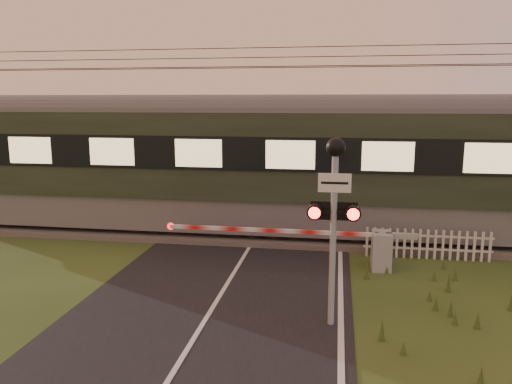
# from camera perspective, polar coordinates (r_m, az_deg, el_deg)

# --- Properties ---
(ground) EXTENTS (160.00, 160.00, 0.00)m
(ground) POSITION_cam_1_polar(r_m,az_deg,el_deg) (10.95, -5.31, -13.65)
(ground) COLOR #2C4119
(ground) RESTS_ON ground
(road) EXTENTS (6.00, 140.00, 0.03)m
(road) POSITION_cam_1_polar(r_m,az_deg,el_deg) (10.74, -5.54, -14.10)
(road) COLOR black
(road) RESTS_ON ground
(track_bed) EXTENTS (140.00, 3.40, 0.39)m
(track_bed) POSITION_cam_1_polar(r_m,az_deg,el_deg) (16.95, 0.23, -4.59)
(track_bed) COLOR #47423D
(track_bed) RESTS_ON ground
(overhead_wires) EXTENTS (120.00, 0.62, 0.62)m
(overhead_wires) POSITION_cam_1_polar(r_m,az_deg,el_deg) (16.41, 0.24, 14.86)
(overhead_wires) COLOR black
(overhead_wires) RESTS_ON ground
(boom_gate) EXTENTS (6.88, 0.78, 1.03)m
(boom_gate) POSITION_cam_1_polar(r_m,az_deg,el_deg) (13.79, 12.62, -6.21)
(boom_gate) COLOR gray
(boom_gate) RESTS_ON ground
(crossing_signal) EXTENTS (0.96, 0.37, 3.77)m
(crossing_signal) POSITION_cam_1_polar(r_m,az_deg,el_deg) (9.71, 8.93, -0.78)
(crossing_signal) COLOR gray
(crossing_signal) RESTS_ON ground
(picket_fence) EXTENTS (3.57, 0.07, 0.86)m
(picket_fence) POSITION_cam_1_polar(r_m,az_deg,el_deg) (15.05, 19.00, -5.66)
(picket_fence) COLOR silver
(picket_fence) RESTS_ON ground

